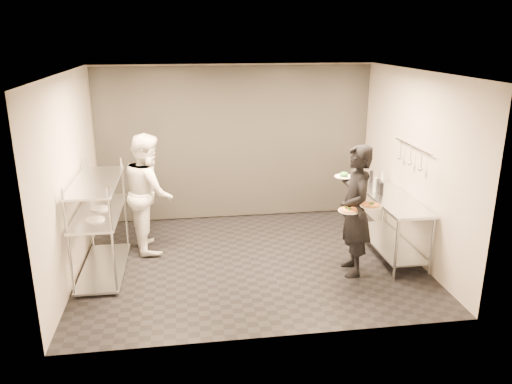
{
  "coord_description": "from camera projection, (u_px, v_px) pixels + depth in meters",
  "views": [
    {
      "loc": [
        -0.92,
        -6.83,
        3.3
      ],
      "look_at": [
        0.08,
        -0.01,
        1.1
      ],
      "focal_mm": 35.0,
      "sensor_mm": 36.0,
      "label": 1
    }
  ],
  "objects": [
    {
      "name": "salad_plate",
      "position": [
        344.0,
        175.0,
        7.13
      ],
      "size": [
        0.27,
        0.27,
        0.07
      ],
      "color": "silver",
      "rests_on": "waiter"
    },
    {
      "name": "room_shell",
      "position": [
        241.0,
        154.0,
        8.26
      ],
      "size": [
        5.0,
        4.0,
        2.8
      ],
      "color": "black",
      "rests_on": "ground"
    },
    {
      "name": "chef",
      "position": [
        149.0,
        192.0,
        7.78
      ],
      "size": [
        0.87,
        1.02,
        1.86
      ],
      "primitive_type": "imported",
      "rotation": [
        0.0,
        0.0,
        1.76
      ],
      "color": "white",
      "rests_on": "ground"
    },
    {
      "name": "waiter",
      "position": [
        355.0,
        211.0,
        6.95
      ],
      "size": [
        0.49,
        0.71,
        1.88
      ],
      "primitive_type": "imported",
      "rotation": [
        0.0,
        0.0,
        -1.63
      ],
      "color": "black",
      "rests_on": "ground"
    },
    {
      "name": "utensil_rail",
      "position": [
        411.0,
        156.0,
        7.44
      ],
      "size": [
        0.07,
        1.2,
        0.31
      ],
      "color": "#ACAFB3",
      "rests_on": "room_shell"
    },
    {
      "name": "pizza_plate_near",
      "position": [
        349.0,
        210.0,
        6.74
      ],
      "size": [
        0.29,
        0.29,
        0.05
      ],
      "color": "silver",
      "rests_on": "waiter"
    },
    {
      "name": "bottle_clear",
      "position": [
        382.0,
        177.0,
        8.34
      ],
      "size": [
        0.05,
        0.05,
        0.17
      ],
      "primitive_type": "cylinder",
      "color": "#93A093",
      "rests_on": "prep_counter"
    },
    {
      "name": "pass_rack",
      "position": [
        100.0,
        221.0,
        7.04
      ],
      "size": [
        0.6,
        1.6,
        1.5
      ],
      "color": "#ACAFB3",
      "rests_on": "ground"
    },
    {
      "name": "prep_counter",
      "position": [
        390.0,
        215.0,
        7.68
      ],
      "size": [
        0.6,
        1.8,
        0.92
      ],
      "color": "#ACAFB3",
      "rests_on": "ground"
    },
    {
      "name": "bottle_dark",
      "position": [
        371.0,
        177.0,
        8.31
      ],
      "size": [
        0.06,
        0.06,
        0.2
      ],
      "primitive_type": "cylinder",
      "color": "black",
      "rests_on": "prep_counter"
    },
    {
      "name": "pizza_plate_far",
      "position": [
        371.0,
        205.0,
        6.75
      ],
      "size": [
        0.29,
        0.29,
        0.05
      ],
      "color": "silver",
      "rests_on": "waiter"
    },
    {
      "name": "pos_monitor",
      "position": [
        379.0,
        187.0,
        7.76
      ],
      "size": [
        0.09,
        0.28,
        0.2
      ],
      "primitive_type": "cube",
      "rotation": [
        0.0,
        0.0,
        -0.12
      ],
      "color": "black",
      "rests_on": "prep_counter"
    },
    {
      "name": "bottle_green",
      "position": [
        375.0,
        184.0,
        7.85
      ],
      "size": [
        0.06,
        0.06,
        0.22
      ],
      "primitive_type": "cylinder",
      "color": "#93A093",
      "rests_on": "prep_counter"
    }
  ]
}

